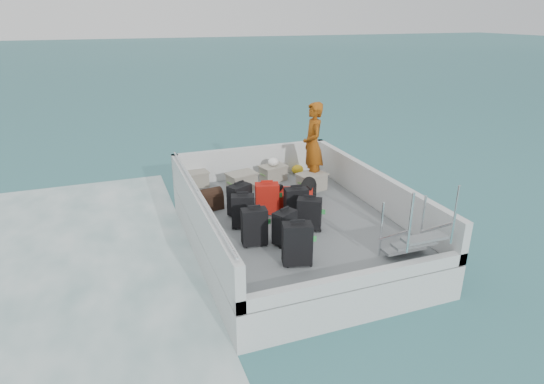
{
  "coord_description": "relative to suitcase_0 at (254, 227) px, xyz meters",
  "views": [
    {
      "loc": [
        -3.01,
        -7.07,
        4.15
      ],
      "look_at": [
        -0.24,
        0.41,
        1.0
      ],
      "focal_mm": 30.0,
      "sensor_mm": 36.0,
      "label": 1
    }
  ],
  "objects": [
    {
      "name": "suitcase_0",
      "position": [
        0.0,
        0.0,
        0.0
      ],
      "size": [
        0.43,
        0.27,
        0.63
      ],
      "primitive_type": "cube",
      "rotation": [
        0.0,
        0.0,
        -0.11
      ],
      "color": "black",
      "rests_on": "deck"
    },
    {
      "name": "ground",
      "position": [
        0.99,
        0.79,
        -0.94
      ],
      "size": [
        160.0,
        160.0,
        0.0
      ],
      "primitive_type": "plane",
      "color": "#184E54",
      "rests_on": "ground"
    },
    {
      "name": "duffel_0",
      "position": [
        -0.34,
        1.69,
        -0.16
      ],
      "size": [
        0.51,
        0.37,
        0.32
      ],
      "primitive_type": null,
      "rotation": [
        0.0,
        0.0,
        0.17
      ],
      "color": "black",
      "rests_on": "deck"
    },
    {
      "name": "suitcase_1",
      "position": [
        0.02,
        0.69,
        -0.01
      ],
      "size": [
        0.45,
        0.34,
        0.61
      ],
      "primitive_type": "cube",
      "rotation": [
        0.0,
        0.0,
        -0.29
      ],
      "color": "black",
      "rests_on": "deck"
    },
    {
      "name": "yellow_bag",
      "position": [
        2.05,
        2.99,
        -0.21
      ],
      "size": [
        0.28,
        0.26,
        0.22
      ],
      "primitive_type": "ellipsoid",
      "color": "gold",
      "rests_on": "deck"
    },
    {
      "name": "crate_2",
      "position": [
        1.36,
        2.77,
        -0.16
      ],
      "size": [
        0.61,
        0.49,
        0.32
      ],
      "primitive_type": "cube",
      "rotation": [
        0.0,
        0.0,
        0.24
      ],
      "color": "gray",
      "rests_on": "deck"
    },
    {
      "name": "white_bag",
      "position": [
        1.36,
        2.77,
        0.1
      ],
      "size": [
        0.24,
        0.24,
        0.18
      ],
      "primitive_type": "ellipsoid",
      "color": "white",
      "rests_on": "crate_2"
    },
    {
      "name": "suitcase_5",
      "position": [
        0.61,
        1.09,
        -0.02
      ],
      "size": [
        0.48,
        0.36,
        0.6
      ],
      "primitive_type": "cube",
      "rotation": [
        0.0,
        0.0,
        -0.25
      ],
      "color": "#B0130D",
      "rests_on": "deck"
    },
    {
      "name": "suitcase_4",
      "position": [
        0.48,
        -0.12,
        -0.03
      ],
      "size": [
        0.45,
        0.38,
        0.57
      ],
      "primitive_type": "cube",
      "rotation": [
        0.0,
        0.0,
        0.49
      ],
      "color": "black",
      "rests_on": "deck"
    },
    {
      "name": "wake_foam",
      "position": [
        -3.81,
        0.79,
        -0.94
      ],
      "size": [
        10.0,
        10.0,
        0.0
      ],
      "primitive_type": "plane",
      "color": "white",
      "rests_on": "ground"
    },
    {
      "name": "suitcase_7",
      "position": [
        1.04,
        0.72,
        -0.02
      ],
      "size": [
        0.45,
        0.29,
        0.58
      ],
      "primitive_type": "cube",
      "rotation": [
        0.0,
        0.0,
        -0.14
      ],
      "color": "black",
      "rests_on": "deck"
    },
    {
      "name": "duffel_1",
      "position": [
        0.82,
        1.54,
        -0.16
      ],
      "size": [
        0.57,
        0.53,
        0.32
      ],
      "primitive_type": null,
      "rotation": [
        0.0,
        0.0,
        -0.64
      ],
      "color": "black",
      "rests_on": "deck"
    },
    {
      "name": "deck",
      "position": [
        0.99,
        0.79,
        -0.33
      ],
      "size": [
        3.3,
        4.7,
        0.02
      ],
      "primitive_type": "cube",
      "color": "slate",
      "rests_on": "ferry_hull"
    },
    {
      "name": "deck_fittings",
      "position": [
        1.34,
        0.47,
        0.06
      ],
      "size": [
        3.6,
        5.0,
        0.9
      ],
      "color": "silver",
      "rests_on": "deck"
    },
    {
      "name": "crate_1",
      "position": [
        0.53,
        2.48,
        -0.14
      ],
      "size": [
        0.65,
        0.53,
        0.34
      ],
      "primitive_type": "cube",
      "rotation": [
        0.0,
        0.0,
        0.27
      ],
      "color": "gray",
      "rests_on": "deck"
    },
    {
      "name": "suitcase_3",
      "position": [
        0.4,
        -0.8,
        0.02
      ],
      "size": [
        0.49,
        0.36,
        0.67
      ],
      "primitive_type": "cube",
      "rotation": [
        0.0,
        0.0,
        -0.25
      ],
      "color": "black",
      "rests_on": "deck"
    },
    {
      "name": "suitcase_6",
      "position": [
        1.07,
        0.21,
        -0.03
      ],
      "size": [
        0.48,
        0.42,
        0.57
      ],
      "primitive_type": "cube",
      "rotation": [
        0.0,
        0.0,
        -0.54
      ],
      "color": "black",
      "rests_on": "deck"
    },
    {
      "name": "crate_3",
      "position": [
        1.92,
        1.93,
        -0.15
      ],
      "size": [
        0.64,
        0.51,
        0.34
      ],
      "primitive_type": "cube",
      "rotation": [
        0.0,
        0.0,
        0.26
      ],
      "color": "gray",
      "rests_on": "deck"
    },
    {
      "name": "crate_0",
      "position": [
        -0.37,
        2.99,
        -0.16
      ],
      "size": [
        0.57,
        0.43,
        0.31
      ],
      "primitive_type": "cube",
      "rotation": [
        0.0,
        0.0,
        0.14
      ],
      "color": "gray",
      "rests_on": "deck"
    },
    {
      "name": "suitcase_8",
      "position": [
        1.17,
        1.24,
        -0.16
      ],
      "size": [
        0.96,
        0.84,
        0.32
      ],
      "primitive_type": "cube",
      "rotation": [
        0.0,
        0.0,
        1.1
      ],
      "color": "#B0130D",
      "rests_on": "deck"
    },
    {
      "name": "ferry_hull",
      "position": [
        0.99,
        0.79,
        -0.64
      ],
      "size": [
        3.6,
        5.0,
        0.6
      ],
      "primitive_type": "cube",
      "color": "silver",
      "rests_on": "ground"
    },
    {
      "name": "passenger",
      "position": [
        2.04,
        2.18,
        0.6
      ],
      "size": [
        0.56,
        0.75,
        1.83
      ],
      "primitive_type": "imported",
      "rotation": [
        0.0,
        0.0,
        -1.77
      ],
      "color": "#C96012",
      "rests_on": "deck"
    },
    {
      "name": "duffel_2",
      "position": [
        1.59,
        1.44,
        -0.16
      ],
      "size": [
        0.55,
        0.6,
        0.32
      ],
      "primitive_type": null,
      "rotation": [
        0.0,
        0.0,
        0.95
      ],
      "color": "black",
      "rests_on": "deck"
    },
    {
      "name": "suitcase_2",
      "position": [
        0.11,
        1.21,
        -0.02
      ],
      "size": [
        0.48,
        0.41,
        0.6
      ],
      "primitive_type": "cube",
      "rotation": [
        0.0,
        0.0,
        0.47
      ],
      "color": "black",
      "rests_on": "deck"
    }
  ]
}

